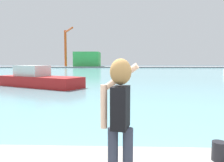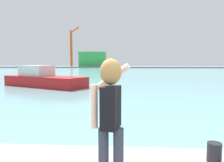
% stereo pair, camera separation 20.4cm
% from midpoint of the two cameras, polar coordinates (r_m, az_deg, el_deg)
% --- Properties ---
extents(ground_plane, '(220.00, 220.00, 0.00)m').
position_cam_midpoint_polar(ground_plane, '(52.28, 2.21, 2.54)').
color(ground_plane, '#334751').
extents(harbor_water, '(140.00, 100.00, 0.02)m').
position_cam_midpoint_polar(harbor_water, '(54.28, 2.21, 2.64)').
color(harbor_water, '#6BA8B2').
rests_on(harbor_water, ground_plane).
extents(far_shore_dock, '(140.00, 20.00, 0.50)m').
position_cam_midpoint_polar(far_shore_dock, '(94.25, 2.19, 3.76)').
color(far_shore_dock, gray).
rests_on(far_shore_dock, ground_plane).
extents(person_photographer, '(0.53, 0.57, 1.74)m').
position_cam_midpoint_polar(person_photographer, '(2.88, 0.03, -7.61)').
color(person_photographer, '#2D3342').
rests_on(person_photographer, quay_promenade).
extents(harbor_bollard, '(0.24, 0.24, 0.33)m').
position_cam_midpoint_polar(harbor_bollard, '(4.29, 25.06, -16.38)').
color(harbor_bollard, black).
rests_on(harbor_bollard, quay_promenade).
extents(boat_moored, '(8.33, 5.92, 1.87)m').
position_cam_midpoint_polar(boat_moored, '(20.36, -19.04, 0.46)').
color(boat_moored, '#B21919').
rests_on(boat_moored, harbor_water).
extents(warehouse_left, '(10.39, 10.96, 6.03)m').
position_cam_midpoint_polar(warehouse_left, '(94.06, -6.51, 5.71)').
color(warehouse_left, green).
rests_on(warehouse_left, far_shore_dock).
extents(port_crane, '(6.43, 12.55, 15.00)m').
position_cam_midpoint_polar(port_crane, '(92.36, -11.98, 9.69)').
color(port_crane, '#D84C19').
rests_on(port_crane, far_shore_dock).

